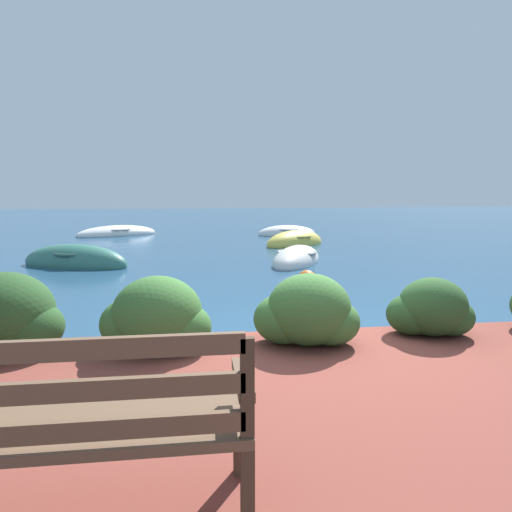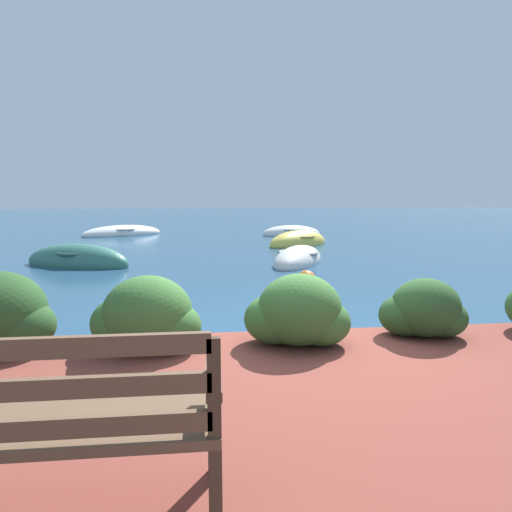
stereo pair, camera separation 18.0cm
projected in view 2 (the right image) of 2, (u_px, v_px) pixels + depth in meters
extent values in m
plane|color=navy|center=(296.00, 349.00, 5.03)|extent=(80.00, 80.00, 0.00)
cube|color=#433123|center=(214.00, 438.00, 2.44)|extent=(0.06, 0.06, 0.40)
cube|color=#433123|center=(215.00, 489.00, 2.03)|extent=(0.06, 0.06, 0.40)
cube|color=brown|center=(55.00, 427.00, 2.12)|extent=(1.54, 0.48, 0.05)
cube|color=brown|center=(37.00, 429.00, 1.90)|extent=(1.46, 0.04, 0.09)
cube|color=brown|center=(34.00, 389.00, 1.88)|extent=(1.46, 0.04, 0.09)
cube|color=brown|center=(31.00, 349.00, 1.85)|extent=(1.46, 0.04, 0.09)
cube|color=#433123|center=(214.00, 388.00, 1.96)|extent=(0.06, 0.04, 0.45)
cube|color=brown|center=(213.00, 378.00, 2.17)|extent=(0.07, 0.43, 0.05)
ellipsoid|color=#284C23|center=(22.00, 326.00, 4.32)|extent=(0.63, 0.57, 0.49)
ellipsoid|color=#38662D|center=(148.00, 313.00, 4.33)|extent=(0.85, 0.76, 0.72)
ellipsoid|color=#38662D|center=(124.00, 323.00, 4.39)|extent=(0.64, 0.57, 0.51)
ellipsoid|color=#38662D|center=(170.00, 327.00, 4.33)|extent=(0.59, 0.53, 0.47)
ellipsoid|color=#38662D|center=(299.00, 309.00, 4.48)|extent=(0.84, 0.75, 0.71)
ellipsoid|color=#38662D|center=(275.00, 319.00, 4.54)|extent=(0.63, 0.56, 0.50)
ellipsoid|color=#38662D|center=(321.00, 322.00, 4.48)|extent=(0.58, 0.53, 0.46)
ellipsoid|color=#284C23|center=(426.00, 307.00, 4.75)|extent=(0.72, 0.65, 0.61)
ellipsoid|color=#284C23|center=(405.00, 315.00, 4.79)|extent=(0.54, 0.49, 0.43)
ellipsoid|color=#284C23|center=(443.00, 318.00, 4.75)|extent=(0.51, 0.46, 0.40)
ellipsoid|color=silver|center=(298.00, 261.00, 10.95)|extent=(1.94, 2.55, 0.73)
torus|color=gray|center=(298.00, 253.00, 10.92)|extent=(1.30, 1.30, 0.07)
cube|color=#846647|center=(294.00, 256.00, 10.59)|extent=(0.72, 0.46, 0.04)
cube|color=#846647|center=(302.00, 252.00, 11.20)|extent=(0.72, 0.46, 0.04)
ellipsoid|color=#336B5B|center=(78.00, 263.00, 10.59)|extent=(2.77, 1.81, 0.90)
torus|color=#304F46|center=(77.00, 252.00, 10.55)|extent=(1.22, 1.22, 0.07)
cube|color=#846647|center=(92.00, 254.00, 10.45)|extent=(0.38, 0.73, 0.04)
cube|color=#846647|center=(65.00, 253.00, 10.64)|extent=(0.38, 0.73, 0.04)
ellipsoid|color=#DBC64C|center=(298.00, 243.00, 14.52)|extent=(2.48, 2.18, 0.83)
torus|color=olive|center=(298.00, 236.00, 14.49)|extent=(1.43, 1.43, 0.07)
cube|color=#846647|center=(306.00, 236.00, 14.72)|extent=(0.57, 0.73, 0.04)
cube|color=#846647|center=(292.00, 238.00, 14.30)|extent=(0.57, 0.73, 0.04)
ellipsoid|color=silver|center=(291.00, 234.00, 17.66)|extent=(2.25, 1.07, 0.69)
torus|color=gray|center=(291.00, 229.00, 17.64)|extent=(1.08, 1.08, 0.07)
cube|color=#846647|center=(283.00, 230.00, 17.61)|extent=(0.12, 0.85, 0.04)
cube|color=#846647|center=(298.00, 230.00, 17.67)|extent=(0.12, 0.85, 0.04)
ellipsoid|color=silver|center=(122.00, 234.00, 17.82)|extent=(3.29, 2.53, 0.68)
torus|color=gray|center=(122.00, 229.00, 17.80)|extent=(1.61, 1.61, 0.07)
cube|color=#846647|center=(134.00, 229.00, 18.07)|extent=(0.56, 0.88, 0.04)
cube|color=#846647|center=(112.00, 230.00, 17.58)|extent=(0.56, 0.88, 0.04)
sphere|color=orange|center=(306.00, 280.00, 8.60)|extent=(0.36, 0.36, 0.36)
torus|color=navy|center=(306.00, 280.00, 8.60)|extent=(0.40, 0.40, 0.04)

